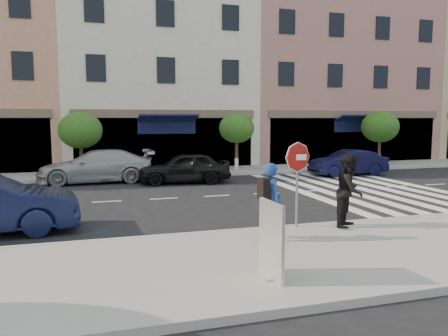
{
  "coord_description": "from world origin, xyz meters",
  "views": [
    {
      "loc": [
        -4.33,
        -11.58,
        2.91
      ],
      "look_at": [
        -0.59,
        1.05,
        1.4
      ],
      "focal_mm": 35.0,
      "sensor_mm": 36.0,
      "label": 1
    }
  ],
  "objects_px": {
    "walker": "(350,190)",
    "car_far_mid": "(185,168)",
    "stop_sign": "(298,165)",
    "car_far_right": "(348,163)",
    "poster_board": "(272,241)",
    "photographer": "(272,201)",
    "car_far_left": "(96,166)"
  },
  "relations": [
    {
      "from": "walker",
      "to": "car_far_mid",
      "type": "distance_m",
      "value": 9.89
    },
    {
      "from": "stop_sign",
      "to": "car_far_right",
      "type": "xyz_separation_m",
      "value": [
        7.5,
        9.53,
        -1.1
      ]
    },
    {
      "from": "poster_board",
      "to": "photographer",
      "type": "bearing_deg",
      "value": 64.08
    },
    {
      "from": "photographer",
      "to": "car_far_left",
      "type": "distance_m",
      "value": 12.06
    },
    {
      "from": "car_far_left",
      "to": "car_far_right",
      "type": "height_order",
      "value": "car_far_left"
    },
    {
      "from": "car_far_left",
      "to": "car_far_mid",
      "type": "distance_m",
      "value": 4.03
    },
    {
      "from": "car_far_mid",
      "to": "poster_board",
      "type": "bearing_deg",
      "value": 1.41
    },
    {
      "from": "walker",
      "to": "poster_board",
      "type": "height_order",
      "value": "walker"
    },
    {
      "from": "photographer",
      "to": "car_far_right",
      "type": "bearing_deg",
      "value": -43.78
    },
    {
      "from": "stop_sign",
      "to": "car_far_right",
      "type": "height_order",
      "value": "stop_sign"
    },
    {
      "from": "stop_sign",
      "to": "poster_board",
      "type": "bearing_deg",
      "value": -114.08
    },
    {
      "from": "stop_sign",
      "to": "photographer",
      "type": "bearing_deg",
      "value": -132.13
    },
    {
      "from": "photographer",
      "to": "poster_board",
      "type": "xyz_separation_m",
      "value": [
        -0.94,
        -2.26,
        -0.23
      ]
    },
    {
      "from": "walker",
      "to": "photographer",
      "type": "bearing_deg",
      "value": 149.3
    },
    {
      "from": "photographer",
      "to": "car_far_left",
      "type": "relative_size",
      "value": 0.34
    },
    {
      "from": "photographer",
      "to": "car_far_mid",
      "type": "distance_m",
      "value": 10.15
    },
    {
      "from": "stop_sign",
      "to": "car_far_mid",
      "type": "bearing_deg",
      "value": 104.88
    },
    {
      "from": "stop_sign",
      "to": "car_far_mid",
      "type": "relative_size",
      "value": 0.53
    },
    {
      "from": "car_far_right",
      "to": "stop_sign",
      "type": "bearing_deg",
      "value": -37.56
    },
    {
      "from": "car_far_left",
      "to": "walker",
      "type": "bearing_deg",
      "value": 28.17
    },
    {
      "from": "photographer",
      "to": "car_far_right",
      "type": "distance_m",
      "value": 13.48
    },
    {
      "from": "stop_sign",
      "to": "photographer",
      "type": "xyz_separation_m",
      "value": [
        -1.06,
        -0.87,
        -0.72
      ]
    },
    {
      "from": "stop_sign",
      "to": "car_far_left",
      "type": "distance_m",
      "value": 11.67
    },
    {
      "from": "car_far_right",
      "to": "poster_board",
      "type": "bearing_deg",
      "value": -36.23
    },
    {
      "from": "car_far_right",
      "to": "car_far_mid",
      "type": "bearing_deg",
      "value": -87.58
    },
    {
      "from": "stop_sign",
      "to": "walker",
      "type": "xyz_separation_m",
      "value": [
        1.31,
        -0.33,
        -0.67
      ]
    },
    {
      "from": "poster_board",
      "to": "car_far_mid",
      "type": "relative_size",
      "value": 0.33
    },
    {
      "from": "stop_sign",
      "to": "walker",
      "type": "distance_m",
      "value": 1.51
    },
    {
      "from": "walker",
      "to": "stop_sign",
      "type": "bearing_deg",
      "value": 122.33
    },
    {
      "from": "car_far_mid",
      "to": "car_far_left",
      "type": "bearing_deg",
      "value": -103.01
    },
    {
      "from": "photographer",
      "to": "stop_sign",
      "type": "bearing_deg",
      "value": -54.92
    },
    {
      "from": "car_far_left",
      "to": "car_far_mid",
      "type": "bearing_deg",
      "value": 69.83
    }
  ]
}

